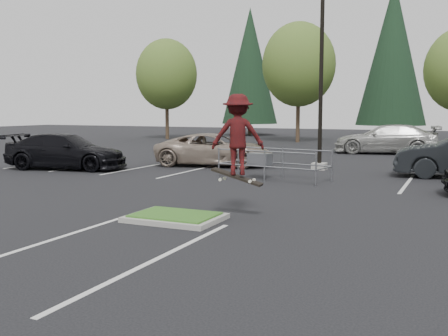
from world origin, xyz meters
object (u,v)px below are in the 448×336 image
at_px(skateboarder, 237,135).
at_px(car_l_tan, 213,150).
at_px(decid_b, 299,67).
at_px(decid_a, 167,76).
at_px(conif_b, 393,53).
at_px(cart_corral, 263,160).
at_px(conif_a, 250,66).
at_px(car_l_black, 65,151).
at_px(car_far_silver, 387,139).
at_px(light_pole, 321,66).

distance_m(skateboarder, car_l_tan, 12.01).
bearing_deg(decid_b, car_l_tan, -85.47).
bearing_deg(decid_a, skateboarder, -56.51).
height_order(decid_b, skateboarder, decid_b).
xyz_separation_m(decid_a, conif_b, (18.01, 10.47, 2.27)).
xyz_separation_m(cart_corral, skateboarder, (1.92, -7.08, 1.30)).
relative_size(decid_a, conif_a, 0.69).
distance_m(conif_b, car_l_black, 35.15).
xyz_separation_m(decid_a, car_far_silver, (20.10, -8.03, -4.70)).
xyz_separation_m(decid_b, car_far_silver, (8.10, -8.53, -5.16)).
bearing_deg(car_far_silver, conif_b, 177.39).
bearing_deg(car_l_black, car_far_silver, -51.48).
xyz_separation_m(conif_b, skateboarder, (1.20, -39.50, -5.81)).
height_order(conif_b, car_l_black, conif_b).
bearing_deg(decid_b, conif_b, 58.91).
bearing_deg(conif_a, car_l_black, -82.97).
bearing_deg(decid_b, light_pole, -70.65).
bearing_deg(decid_b, conif_a, 130.17).
bearing_deg(skateboarder, car_far_silver, -114.68).
distance_m(decid_b, car_l_black, 23.91).
bearing_deg(car_far_silver, skateboarder, -11.49).
height_order(light_pole, decid_a, light_pole).
bearing_deg(cart_corral, skateboarder, -65.52).
distance_m(conif_a, car_far_silver, 24.93).
bearing_deg(conif_b, car_l_black, -106.88).
bearing_deg(decid_a, cart_corral, -51.79).
relative_size(decid_a, car_far_silver, 1.46).
height_order(decid_a, car_l_black, decid_a).
relative_size(skateboarder, car_l_tan, 0.41).
relative_size(decid_a, decid_b, 0.92).
xyz_separation_m(cart_corral, car_l_black, (-9.28, -0.53, 0.06)).
xyz_separation_m(conif_a, skateboarder, (15.20, -39.00, -5.06)).
bearing_deg(conif_b, light_pole, -88.99).
xyz_separation_m(decid_a, decid_b, (12.00, 0.50, 0.46)).
height_order(skateboarder, car_l_black, skateboarder).
bearing_deg(skateboarder, car_l_tan, -83.75).
distance_m(cart_corral, car_l_black, 9.29).
xyz_separation_m(conif_a, cart_corral, (13.28, -31.92, -6.36)).
relative_size(cart_corral, car_l_tan, 0.78).
xyz_separation_m(light_pole, conif_a, (-14.50, 28.00, 2.54)).
bearing_deg(car_far_silver, conif_a, -147.26).
xyz_separation_m(light_pole, car_far_silver, (1.59, 10.00, -3.68)).
xyz_separation_m(light_pole, skateboarder, (0.70, -11.00, -2.52)).
bearing_deg(cart_corral, decid_a, 137.48).
bearing_deg(car_l_tan, decid_a, 24.64).
relative_size(cart_corral, car_l_black, 0.79).
distance_m(light_pole, decid_a, 25.86).
bearing_deg(car_l_tan, conif_b, -20.27).
bearing_deg(decid_b, car_far_silver, -46.49).
xyz_separation_m(skateboarder, car_l_tan, (-5.70, 10.50, -1.27)).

